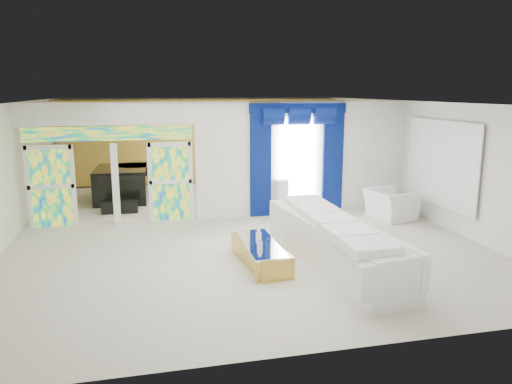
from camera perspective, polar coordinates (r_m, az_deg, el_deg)
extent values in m
plane|color=#B7AF9E|center=(11.97, -2.69, -4.07)|extent=(12.00, 12.00, 0.00)
cube|color=white|center=(13.14, 5.74, 4.01)|extent=(5.70, 0.18, 3.00)
cube|color=white|center=(12.37, -16.95, 8.78)|extent=(4.30, 0.18, 0.55)
cube|color=#994C3F|center=(12.74, -22.88, 0.60)|extent=(0.95, 0.04, 2.00)
cube|color=#994C3F|center=(12.55, -9.98, 1.21)|extent=(0.95, 0.04, 2.00)
cube|color=#994C3F|center=(12.40, -16.82, 6.59)|extent=(4.00, 0.05, 0.35)
cube|color=white|center=(12.97, 4.83, 3.71)|extent=(1.00, 0.02, 2.30)
cube|color=#030943|center=(12.68, 0.55, 3.33)|extent=(0.55, 0.10, 2.80)
cube|color=#030943|center=(13.29, 8.98, 3.58)|extent=(0.55, 0.10, 2.80)
cube|color=#030943|center=(12.82, 4.98, 9.76)|extent=(2.60, 0.12, 0.25)
cube|color=white|center=(12.58, 20.89, 3.17)|extent=(0.04, 2.70, 1.90)
cube|color=#BF892D|center=(17.44, -6.23, 5.94)|extent=(9.70, 0.12, 2.90)
cube|color=white|center=(9.43, 9.02, -6.01)|extent=(1.41, 4.41, 0.83)
cube|color=gold|center=(9.37, 0.54, -7.31)|extent=(0.82, 1.91, 0.41)
cube|color=silver|center=(13.05, 4.27, -1.85)|extent=(1.16, 0.37, 0.39)
cylinder|color=silver|center=(12.86, 3.03, 0.17)|extent=(0.36, 0.36, 0.58)
imported|color=white|center=(13.06, 15.45, -1.41)|extent=(1.22, 1.33, 0.76)
cube|color=black|center=(15.27, -15.47, 0.92)|extent=(1.57, 2.01, 0.99)
cube|color=black|center=(13.77, -15.65, -1.68)|extent=(0.98, 0.41, 0.32)
cube|color=tan|center=(15.10, -22.07, 0.03)|extent=(0.67, 0.63, 0.82)
sphere|color=gold|center=(14.74, -14.17, 9.06)|extent=(0.60, 0.60, 0.60)
cylinder|color=white|center=(9.03, 0.44, -6.23)|extent=(0.10, 0.10, 0.14)
cylinder|color=white|center=(9.63, 0.30, -5.12)|extent=(0.11, 0.11, 0.12)
cylinder|color=navy|center=(8.75, 1.43, -6.52)|extent=(0.09, 0.09, 0.23)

